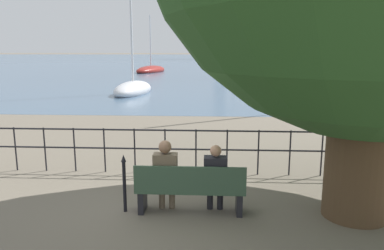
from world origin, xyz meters
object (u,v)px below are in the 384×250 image
Objects in this scene: sailboat_0 at (234,75)px; sailboat_3 at (133,89)px; sailboat_1 at (364,98)px; seated_person_right at (215,176)px; sailboat_5 at (151,70)px; harbor_lighthouse at (222,21)px; seated_person_left at (166,173)px; closed_umbrella at (124,180)px; park_bench at (190,190)px.

sailboat_0 is 16.52m from sailboat_3.
sailboat_1 is 14.08m from sailboat_3.
sailboat_5 is at bearing 100.78° from seated_person_right.
harbor_lighthouse is at bearing 91.67° from sailboat_3.
seated_person_left reaches higher than closed_umbrella.
sailboat_0 reaches higher than park_bench.
seated_person_left is at bearing 4.68° from closed_umbrella.
seated_person_right is at bearing -131.36° from sailboat_1.
seated_person_left is at bearing -70.23° from sailboat_3.
park_bench is 0.22× the size of sailboat_0.
closed_umbrella is at bearing -135.96° from sailboat_1.
seated_person_right is 128.26m from harbor_lighthouse.
sailboat_0 is (2.12, 33.23, -0.31)m from seated_person_right.
park_bench is 1.17m from closed_umbrella.
seated_person_left is 1.24× the size of closed_umbrella.
sailboat_0 is at bearing 86.35° from seated_person_right.
closed_umbrella is at bearing -175.32° from seated_person_left.
seated_person_right is 19.29m from sailboat_3.
sailboat_0 is (2.99, 33.24, -0.35)m from seated_person_left.
seated_person_left is at bearing 170.12° from park_bench.
park_bench is 0.50m from seated_person_right.
harbor_lighthouse reaches higher than sailboat_0.
closed_umbrella reaches higher than park_bench.
harbor_lighthouse reaches higher than seated_person_left.
closed_umbrella is 0.12× the size of sailboat_0.
park_bench is at bearing -66.64° from sailboat_5.
closed_umbrella is 0.04× the size of harbor_lighthouse.
sailboat_3 reaches higher than sailboat_0.
seated_person_right is 0.14× the size of sailboat_3.
park_bench is at bearing -99.59° from sailboat_0.
sailboat_0 reaches higher than sailboat_5.
sailboat_3 is (-5.39, 18.52, -0.38)m from seated_person_right.
sailboat_1 is at bearing 59.15° from park_bench.
seated_person_right is 0.14× the size of sailboat_0.
seated_person_right is at bearing -67.72° from sailboat_3.
sailboat_0 is at bearing 83.64° from closed_umbrella.
sailboat_5 reaches higher than seated_person_right.
sailboat_3 is 110.16m from harbor_lighthouse.
sailboat_3 reaches higher than sailboat_5.
sailboat_3 is (-3.80, 18.58, -0.29)m from closed_umbrella.
sailboat_0 is at bearing 69.03° from sailboat_3.
seated_person_left is 128.28m from harbor_lighthouse.
sailboat_3 is (-4.52, 18.52, -0.42)m from seated_person_left.
seated_person_right is 45.13m from sailboat_5.
harbor_lighthouse reaches higher than park_bench.
sailboat_3 reaches higher than closed_umbrella.
harbor_lighthouse is at bearing 80.77° from sailboat_1.
seated_person_left reaches higher than park_bench.
harbor_lighthouse is at bearing 95.33° from sailboat_5.
seated_person_right is (0.43, 0.08, 0.24)m from park_bench.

